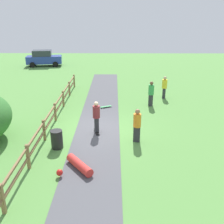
% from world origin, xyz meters
% --- Properties ---
extents(ground_plane, '(60.00, 60.00, 0.00)m').
position_xyz_m(ground_plane, '(0.00, 0.00, 0.00)').
color(ground_plane, '#568E42').
extents(asphalt_path, '(2.40, 28.00, 0.02)m').
position_xyz_m(asphalt_path, '(0.00, 0.00, 0.01)').
color(asphalt_path, '#515156').
rests_on(asphalt_path, ground_plane).
extents(wooden_fence, '(0.12, 18.12, 1.10)m').
position_xyz_m(wooden_fence, '(-2.60, 0.00, 0.67)').
color(wooden_fence, olive).
rests_on(wooden_fence, ground_plane).
extents(trash_bin, '(0.56, 0.56, 0.90)m').
position_xyz_m(trash_bin, '(-1.80, -2.08, 0.45)').
color(trash_bin, black).
rests_on(trash_bin, ground_plane).
extents(skater_riding, '(0.46, 0.82, 1.75)m').
position_xyz_m(skater_riding, '(-0.02, -0.41, 1.00)').
color(skater_riding, black).
rests_on(skater_riding, asphalt_path).
extents(skater_fallen, '(1.46, 1.45, 0.36)m').
position_xyz_m(skater_fallen, '(-0.56, -3.94, 0.20)').
color(skater_fallen, red).
rests_on(skater_fallen, asphalt_path).
extents(skateboard_loose, '(0.81, 0.52, 0.08)m').
position_xyz_m(skateboard_loose, '(0.36, 3.59, 0.09)').
color(skateboard_loose, '#338C4C').
rests_on(skateboard_loose, asphalt_path).
extents(bystander_orange, '(0.46, 0.46, 1.73)m').
position_xyz_m(bystander_orange, '(2.04, -1.38, 0.95)').
color(bystander_orange, '#2D2D33').
rests_on(bystander_orange, ground_plane).
extents(bystander_yellow, '(0.48, 0.48, 1.68)m').
position_xyz_m(bystander_yellow, '(4.69, 5.79, 0.93)').
color(bystander_yellow, '#2D2D33').
rests_on(bystander_yellow, ground_plane).
extents(bystander_green, '(0.53, 0.53, 1.74)m').
position_xyz_m(bystander_green, '(3.45, 4.03, 0.96)').
color(bystander_green, '#2D2D33').
rests_on(bystander_green, ground_plane).
extents(parked_car_blue, '(4.41, 2.48, 1.92)m').
position_xyz_m(parked_car_blue, '(-7.77, 18.83, 0.96)').
color(parked_car_blue, '#283D99').
rests_on(parked_car_blue, ground_plane).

